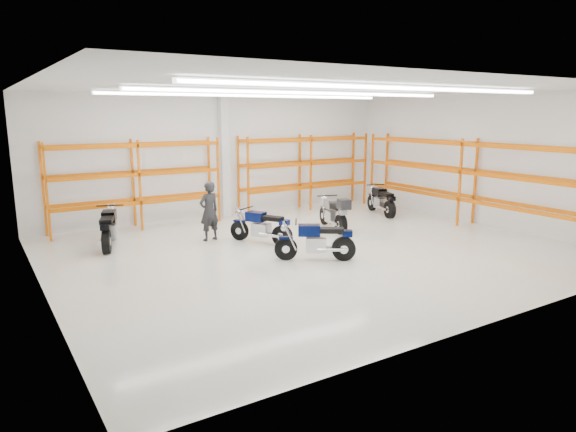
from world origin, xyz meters
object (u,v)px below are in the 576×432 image
structural_column (224,157)px  motorcycle_back_c (335,214)px  motorcycle_main (319,242)px  standing_man (209,211)px  motorcycle_back_d (382,202)px  motorcycle_back_b (263,228)px  motorcycle_back_a (109,229)px

structural_column → motorcycle_back_c: bearing=-63.7°
motorcycle_main → standing_man: (-1.58, 3.54, 0.41)m
motorcycle_back_c → motorcycle_back_d: 3.36m
motorcycle_back_b → structural_column: structural_column is taller
motorcycle_back_a → motorcycle_back_d: (10.03, -0.57, -0.02)m
structural_column → motorcycle_back_d: bearing=-29.7°
motorcycle_back_b → standing_man: (-1.19, 1.22, 0.42)m
motorcycle_back_a → standing_man: size_ratio=1.23×
motorcycle_main → motorcycle_back_a: size_ratio=0.84×
motorcycle_back_a → structural_column: size_ratio=0.50×
motorcycle_main → standing_man: bearing=114.0°
motorcycle_back_d → structural_column: bearing=150.3°
motorcycle_main → structural_column: (0.45, 6.71, 1.75)m
motorcycle_main → standing_man: size_ratio=1.03×
motorcycle_back_c → motorcycle_main: bearing=-133.8°
standing_man → motorcycle_main: bearing=102.6°
motorcycle_back_d → structural_column: (-5.19, 2.96, 1.74)m
motorcycle_main → motorcycle_back_c: bearing=46.2°
motorcycle_back_c → motorcycle_back_b: bearing=-174.6°
motorcycle_back_b → standing_man: size_ratio=1.06×
motorcycle_back_c → motorcycle_back_d: bearing=20.3°
motorcycle_back_b → motorcycle_back_c: bearing=5.4°
motorcycle_main → motorcycle_back_c: 3.59m
motorcycle_back_a → motorcycle_back_c: (6.88, -1.74, 0.03)m
motorcycle_main → structural_column: size_ratio=0.42×
motorcycle_back_a → motorcycle_back_b: motorcycle_back_a is taller
motorcycle_main → motorcycle_back_a: 6.17m
motorcycle_back_d → structural_column: structural_column is taller
structural_column → motorcycle_back_a: bearing=-153.8°
motorcycle_back_a → structural_column: structural_column is taller
motorcycle_back_a → standing_man: standing_man is taller
motorcycle_back_c → motorcycle_back_d: (3.15, 1.16, -0.05)m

